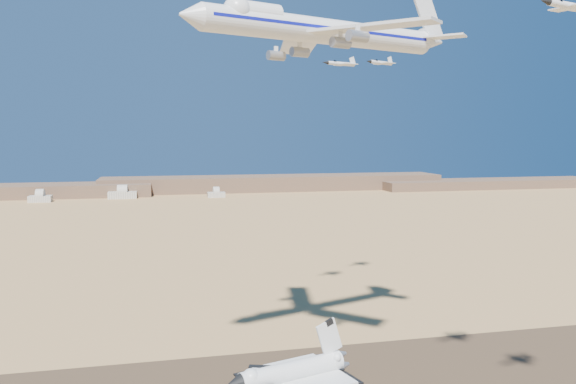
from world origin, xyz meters
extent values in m
cube|color=brown|center=(120.00, 540.00, 9.00)|extent=(420.00, 60.00, 18.00)
cube|color=brown|center=(400.00, 510.00, 5.50)|extent=(300.00, 60.00, 11.00)
cube|color=beige|center=(-140.00, 470.00, 3.25)|extent=(22.00, 14.00, 6.50)
cube|color=beige|center=(-60.00, 485.00, 3.75)|extent=(30.00, 15.00, 7.50)
cube|color=beige|center=(40.00, 475.00, 2.75)|extent=(19.00, 12.50, 5.50)
cylinder|color=silver|center=(13.75, -3.23, 5.50)|extent=(29.58, 13.40, 5.14)
sphere|color=silver|center=(2.33, -6.68, 6.24)|extent=(4.77, 4.77, 4.77)
cube|color=silver|center=(17.26, -2.17, 3.39)|extent=(25.68, 26.90, 0.83)
cube|color=black|center=(15.50, -2.70, 2.98)|extent=(32.70, 29.03, 0.46)
cube|color=silver|center=(25.16, 0.22, 12.66)|extent=(8.33, 3.07, 10.56)
cylinder|color=gray|center=(17.69, 2.75, 1.47)|extent=(0.33, 0.33, 2.93)
cylinder|color=black|center=(17.69, 2.75, 0.50)|extent=(1.09, 0.69, 1.01)
cylinder|color=silver|center=(22.10, -4.68, 93.52)|extent=(65.36, 27.63, 6.30)
cone|color=silver|center=(-11.89, -16.31, 93.52)|extent=(6.69, 7.55, 6.30)
sphere|color=silver|center=(-1.18, -12.64, 95.78)|extent=(6.50, 6.50, 6.50)
cube|color=silver|center=(29.06, -18.94, 92.34)|extent=(27.61, 26.64, 0.69)
cube|color=silver|center=(18.86, 10.86, 92.34)|extent=(13.42, 30.55, 0.69)
cube|color=silver|center=(57.69, 0.74, 94.50)|extent=(11.72, 11.20, 0.49)
cube|color=silver|center=(53.55, 12.84, 94.50)|extent=(7.40, 11.67, 0.49)
cube|color=silver|center=(55.62, 6.79, 100.90)|extent=(10.84, 4.28, 14.07)
cylinder|color=gray|center=(23.10, -13.70, 89.38)|extent=(5.48, 4.01, 2.56)
cylinder|color=gray|center=(24.11, -22.71, 89.38)|extent=(5.48, 4.01, 2.56)
cylinder|color=gray|center=(17.37, 3.07, 89.38)|extent=(5.48, 4.01, 2.56)
cylinder|color=gray|center=(12.64, 10.81, 89.38)|extent=(5.48, 4.01, 2.56)
cylinder|color=silver|center=(57.81, -46.93, 92.33)|extent=(11.34, 4.71, 1.34)
cone|color=black|center=(51.25, -48.99, 92.33)|extent=(2.74, 1.93, 1.24)
sphere|color=black|center=(55.08, -47.79, 92.80)|extent=(1.34, 1.34, 1.34)
cube|color=silver|center=(58.72, -46.65, 92.13)|extent=(5.48, 8.29, 0.24)
cylinder|color=silver|center=(42.94, 46.18, 92.39)|extent=(10.93, 4.65, 1.29)
cone|color=black|center=(36.62, 44.12, 92.39)|extent=(2.65, 1.88, 1.20)
sphere|color=black|center=(40.30, 45.32, 92.86)|extent=(1.29, 1.29, 1.29)
cube|color=silver|center=(43.81, 46.46, 92.21)|extent=(5.35, 8.02, 0.23)
cube|color=silver|center=(47.32, 47.60, 92.39)|extent=(3.36, 5.01, 0.18)
cube|color=silver|center=(47.50, 47.66, 93.69)|extent=(2.73, 1.08, 3.12)
cylinder|color=silver|center=(63.57, 60.72, 95.15)|extent=(10.60, 5.67, 1.29)
cone|color=black|center=(57.52, 58.02, 95.15)|extent=(2.67, 2.07, 1.20)
sphere|color=black|center=(61.05, 59.60, 95.61)|extent=(1.29, 1.29, 1.29)
cube|color=silver|center=(64.41, 61.10, 94.97)|extent=(5.94, 8.03, 0.23)
cube|color=silver|center=(67.77, 62.60, 95.15)|extent=(3.72, 5.02, 0.18)
cube|color=silver|center=(67.94, 62.67, 96.44)|extent=(2.63, 1.34, 3.11)
camera|label=1|loc=(-18.77, -142.42, 67.56)|focal=35.00mm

